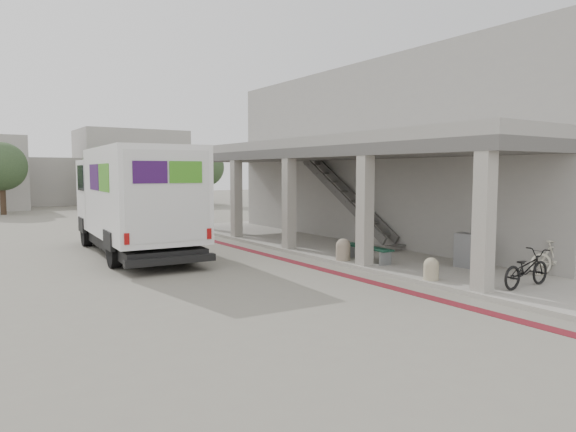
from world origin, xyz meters
TOP-DOWN VIEW (x-y plane):
  - ground at (0.00, 0.00)m, footprint 120.00×120.00m
  - bike_lane_stripe at (1.00, 2.00)m, footprint 0.35×40.00m
  - sidewalk at (4.00, 0.00)m, footprint 4.40×28.00m
  - transit_building at (6.83, 4.50)m, footprint 7.60×17.00m
  - distant_backdrop at (-2.84, 35.89)m, footprint 28.00×10.00m
  - tree_left at (-5.00, 28.00)m, footprint 3.20×3.20m
  - tree_mid at (2.00, 30.00)m, footprint 3.20×3.20m
  - tree_right at (10.00, 29.00)m, footprint 3.20×3.20m
  - fedex_truck at (-2.68, 6.96)m, footprint 3.17×8.66m
  - bench at (2.60, 0.93)m, footprint 0.48×1.95m
  - bollard_near at (2.10, -2.01)m, footprint 0.38×0.38m
  - bollard_far at (2.10, 1.47)m, footprint 0.45×0.45m
  - utility_cabinet at (4.30, -1.41)m, footprint 0.48×0.62m
  - bicycle_black at (3.31, -3.83)m, footprint 1.72×0.61m
  - bicycle_cream at (5.33, -3.50)m, footprint 1.57×1.16m

SIDE VIEW (x-z plane):
  - ground at x=0.00m, z-range 0.00..0.00m
  - bike_lane_stripe at x=1.00m, z-range 0.00..0.01m
  - sidewalk at x=4.00m, z-range 0.00..0.12m
  - bollard_near at x=2.10m, z-range 0.12..0.69m
  - bench at x=2.60m, z-range 0.22..0.67m
  - bollard_far at x=2.10m, z-range 0.12..0.80m
  - bicycle_black at x=3.31m, z-range 0.12..1.02m
  - bicycle_cream at x=5.33m, z-range 0.12..1.06m
  - utility_cabinet at x=4.30m, z-range 0.12..1.10m
  - fedex_truck at x=-2.68m, z-range 0.12..3.75m
  - distant_backdrop at x=-2.84m, z-range -0.55..5.95m
  - tree_left at x=-5.00m, z-range 0.78..5.58m
  - tree_mid at x=2.00m, z-range 0.78..5.58m
  - tree_right at x=10.00m, z-range 0.78..5.58m
  - transit_building at x=6.83m, z-range -0.10..6.90m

